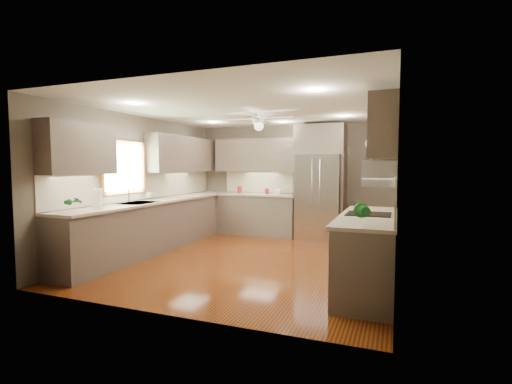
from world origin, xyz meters
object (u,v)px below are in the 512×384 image
Objects in this scene: canister_d at (267,191)px; soap_bottle at (150,195)px; bowl at (278,193)px; microwave at (379,173)px; paper_towel at (98,199)px; potted_plant_right at (363,210)px; refrigerator at (320,184)px; potted_plant_left at (73,201)px; canister_a at (240,190)px; stool at (369,243)px.

soap_bottle is (-1.54, -2.20, 0.03)m from canister_d.
soap_bottle is 2.85m from bowl.
microwave is 1.65× the size of paper_towel.
soap_bottle is 4.14m from microwave.
bowl is at bearing 118.67° from potted_plant_right.
potted_plant_left is at bearing -123.46° from refrigerator.
soap_bottle is 0.52× the size of potted_plant_right.
potted_plant_left is 3.88m from potted_plant_right.
bowl is (0.26, 0.01, -0.03)m from canister_d.
paper_towel reaches higher than canister_a.
refrigerator is at bearing 53.76° from paper_towel.
canister_d reaches higher than stool.
canister_a is 0.94m from bowl.
microwave is at bearing 85.37° from potted_plant_right.
canister_a is 0.48× the size of potted_plant_right.
paper_towel is (-3.95, -0.88, -0.40)m from microwave.
microwave is (3.97, 1.30, 0.40)m from potted_plant_left.
paper_towel is at bearing -114.65° from bowl.
soap_bottle is at bearing -166.18° from stool.
soap_bottle is 1.43m from paper_towel.
canister_d is at bearing 55.11° from soap_bottle.
potted_plant_left is at bearing -92.92° from paper_towel.
canister_d is 4.67m from potted_plant_right.
canister_a is at bearing 157.07° from stool.
paper_towel is at bearing -147.57° from stool.
canister_d reaches higher than bowl.
bowl is 3.62m from microwave.
refrigerator is 5.01× the size of stool.
paper_towel is at bearing -126.24° from refrigerator.
potted_plant_left is 4.40m from bowl.
potted_plant_left is at bearing -86.77° from soap_bottle.
canister_d is 4.30m from potted_plant_left.
refrigerator is (2.65, 4.01, 0.11)m from potted_plant_left.
bowl is at bearing 2.61° from canister_d.
canister_d is at bearing -1.91° from canister_a.
canister_a is 0.52× the size of paper_towel.
soap_bottle is at bearing 155.90° from potted_plant_right.
potted_plant_left reaches higher than canister_a.
refrigerator is at bearing 56.54° from potted_plant_left.
canister_a is 1.91m from refrigerator.
potted_plant_left is at bearing -178.98° from potted_plant_right.
potted_plant_left reaches higher than canister_d.
soap_bottle is at bearing 172.33° from microwave.
canister_a is 0.32× the size of microwave.
refrigerator reaches higher than paper_towel.
microwave is (4.08, -0.55, 0.45)m from soap_bottle.
paper_towel is (-0.73, -3.65, 0.06)m from canister_a.
soap_bottle is 0.57× the size of paper_towel.
bowl is 0.44× the size of stool.
paper_towel is (0.02, 0.42, -0.00)m from potted_plant_left.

